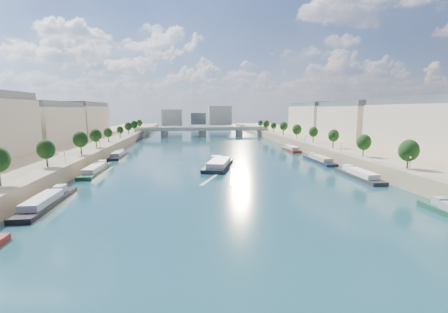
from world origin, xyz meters
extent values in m
plane|color=#0D2B39|center=(0.00, 100.00, 0.00)|extent=(700.00, 700.00, 0.00)
cube|color=#9E8460|center=(-72.00, 100.00, 2.50)|extent=(44.00, 520.00, 5.00)
cube|color=#9E8460|center=(72.00, 100.00, 2.50)|extent=(44.00, 520.00, 5.00)
cube|color=gray|center=(-57.00, 100.00, 5.05)|extent=(14.00, 520.00, 0.10)
cube|color=gray|center=(57.00, 100.00, 5.05)|extent=(14.00, 520.00, 0.10)
cylinder|color=#382B1E|center=(-55.00, 42.00, 6.91)|extent=(0.50, 0.50, 3.82)
ellipsoid|color=#173411|center=(-55.00, 42.00, 10.50)|extent=(4.80, 4.80, 5.52)
cylinder|color=#382B1E|center=(-55.00, 66.00, 6.91)|extent=(0.50, 0.50, 3.82)
ellipsoid|color=#173411|center=(-55.00, 66.00, 10.50)|extent=(4.80, 4.80, 5.52)
cylinder|color=#382B1E|center=(-55.00, 90.00, 6.91)|extent=(0.50, 0.50, 3.82)
ellipsoid|color=#173411|center=(-55.00, 90.00, 10.50)|extent=(4.80, 4.80, 5.52)
cylinder|color=#382B1E|center=(-55.00, 114.00, 6.91)|extent=(0.50, 0.50, 3.82)
ellipsoid|color=#173411|center=(-55.00, 114.00, 10.50)|extent=(4.80, 4.80, 5.52)
cylinder|color=#382B1E|center=(-55.00, 138.00, 6.91)|extent=(0.50, 0.50, 3.82)
ellipsoid|color=#173411|center=(-55.00, 138.00, 10.50)|extent=(4.80, 4.80, 5.52)
cylinder|color=#382B1E|center=(-55.00, 162.00, 6.91)|extent=(0.50, 0.50, 3.82)
ellipsoid|color=#173411|center=(-55.00, 162.00, 10.50)|extent=(4.80, 4.80, 5.52)
cylinder|color=#382B1E|center=(-55.00, 186.00, 6.91)|extent=(0.50, 0.50, 3.82)
ellipsoid|color=#173411|center=(-55.00, 186.00, 10.50)|extent=(4.80, 4.80, 5.52)
cylinder|color=#382B1E|center=(-55.00, 210.00, 6.91)|extent=(0.50, 0.50, 3.82)
ellipsoid|color=#173411|center=(-55.00, 210.00, 10.50)|extent=(4.80, 4.80, 5.52)
cylinder|color=#382B1E|center=(-55.00, 234.00, 6.91)|extent=(0.50, 0.50, 3.82)
ellipsoid|color=#173411|center=(-55.00, 234.00, 10.50)|extent=(4.80, 4.80, 5.52)
cylinder|color=#382B1E|center=(55.00, 50.00, 6.91)|extent=(0.50, 0.50, 3.82)
ellipsoid|color=#173411|center=(55.00, 50.00, 10.50)|extent=(4.80, 4.80, 5.52)
cylinder|color=#382B1E|center=(55.00, 74.00, 6.91)|extent=(0.50, 0.50, 3.82)
ellipsoid|color=#173411|center=(55.00, 74.00, 10.50)|extent=(4.80, 4.80, 5.52)
cylinder|color=#382B1E|center=(55.00, 98.00, 6.91)|extent=(0.50, 0.50, 3.82)
ellipsoid|color=#173411|center=(55.00, 98.00, 10.50)|extent=(4.80, 4.80, 5.52)
cylinder|color=#382B1E|center=(55.00, 122.00, 6.91)|extent=(0.50, 0.50, 3.82)
ellipsoid|color=#173411|center=(55.00, 122.00, 10.50)|extent=(4.80, 4.80, 5.52)
cylinder|color=#382B1E|center=(55.00, 146.00, 6.91)|extent=(0.50, 0.50, 3.82)
ellipsoid|color=#173411|center=(55.00, 146.00, 10.50)|extent=(4.80, 4.80, 5.52)
cylinder|color=#382B1E|center=(55.00, 170.00, 6.91)|extent=(0.50, 0.50, 3.82)
ellipsoid|color=#173411|center=(55.00, 170.00, 10.50)|extent=(4.80, 4.80, 5.52)
cylinder|color=#382B1E|center=(55.00, 194.00, 6.91)|extent=(0.50, 0.50, 3.82)
ellipsoid|color=#173411|center=(55.00, 194.00, 10.50)|extent=(4.80, 4.80, 5.52)
cylinder|color=#382B1E|center=(55.00, 218.00, 6.91)|extent=(0.50, 0.50, 3.82)
ellipsoid|color=#173411|center=(55.00, 218.00, 10.50)|extent=(4.80, 4.80, 5.52)
cylinder|color=#382B1E|center=(55.00, 242.00, 6.91)|extent=(0.50, 0.50, 3.82)
ellipsoid|color=#173411|center=(55.00, 242.00, 10.50)|extent=(4.80, 4.80, 5.52)
cylinder|color=black|center=(-52.50, 70.00, 7.00)|extent=(0.14, 0.14, 4.00)
sphere|color=#FFE5B2|center=(-52.50, 70.00, 9.10)|extent=(0.36, 0.36, 0.36)
cylinder|color=black|center=(-52.50, 110.00, 7.00)|extent=(0.14, 0.14, 4.00)
sphere|color=#FFE5B2|center=(-52.50, 110.00, 9.10)|extent=(0.36, 0.36, 0.36)
cylinder|color=black|center=(-52.50, 150.00, 7.00)|extent=(0.14, 0.14, 4.00)
sphere|color=#FFE5B2|center=(-52.50, 150.00, 9.10)|extent=(0.36, 0.36, 0.36)
cylinder|color=black|center=(-52.50, 190.00, 7.00)|extent=(0.14, 0.14, 4.00)
sphere|color=#FFE5B2|center=(-52.50, 190.00, 9.10)|extent=(0.36, 0.36, 0.36)
cylinder|color=black|center=(52.50, 45.00, 7.00)|extent=(0.14, 0.14, 4.00)
sphere|color=#FFE5B2|center=(52.50, 45.00, 9.10)|extent=(0.36, 0.36, 0.36)
cylinder|color=black|center=(52.50, 85.00, 7.00)|extent=(0.14, 0.14, 4.00)
sphere|color=#FFE5B2|center=(52.50, 85.00, 9.10)|extent=(0.36, 0.36, 0.36)
cylinder|color=black|center=(52.50, 125.00, 7.00)|extent=(0.14, 0.14, 4.00)
sphere|color=#FFE5B2|center=(52.50, 125.00, 9.10)|extent=(0.36, 0.36, 0.36)
cylinder|color=black|center=(52.50, 165.00, 7.00)|extent=(0.14, 0.14, 4.00)
sphere|color=#FFE5B2|center=(52.50, 165.00, 9.10)|extent=(0.36, 0.36, 0.36)
cylinder|color=black|center=(52.50, 205.00, 7.00)|extent=(0.14, 0.14, 4.00)
sphere|color=#FFE5B2|center=(52.50, 205.00, 9.10)|extent=(0.36, 0.36, 0.36)
cube|color=beige|center=(-85.00, 141.00, 15.00)|extent=(16.00, 52.00, 20.00)
cube|color=#474C54|center=(-85.00, 141.00, 26.60)|extent=(14.72, 50.44, 3.20)
cube|color=beige|center=(-85.00, 199.00, 15.00)|extent=(16.00, 52.00, 20.00)
cube|color=#474C54|center=(-85.00, 199.00, 26.60)|extent=(14.72, 50.44, 3.20)
cube|color=beige|center=(85.00, 83.00, 15.00)|extent=(16.00, 52.00, 20.00)
cube|color=#474C54|center=(85.00, 83.00, 26.60)|extent=(14.72, 50.44, 3.20)
cube|color=beige|center=(85.00, 141.00, 15.00)|extent=(16.00, 52.00, 20.00)
cube|color=#474C54|center=(85.00, 141.00, 26.60)|extent=(14.72, 50.44, 3.20)
cube|color=beige|center=(85.00, 199.00, 15.00)|extent=(16.00, 52.00, 20.00)
cube|color=#474C54|center=(85.00, 199.00, 26.60)|extent=(14.72, 50.44, 3.20)
cube|color=beige|center=(-30.00, 310.00, 14.00)|extent=(22.00, 18.00, 18.00)
cube|color=beige|center=(25.00, 320.00, 16.00)|extent=(26.00, 20.00, 22.00)
cube|color=#474C54|center=(0.00, 335.00, 12.00)|extent=(18.00, 16.00, 14.00)
cube|color=#C1B79E|center=(0.00, 223.49, 6.20)|extent=(112.00, 11.00, 2.20)
cube|color=#C1B79E|center=(0.00, 218.49, 7.70)|extent=(112.00, 0.80, 0.90)
cube|color=#C1B79E|center=(0.00, 228.49, 7.70)|extent=(112.00, 0.80, 0.90)
cylinder|color=#C1B79E|center=(-32.00, 223.49, 2.50)|extent=(6.40, 6.40, 5.00)
cylinder|color=#C1B79E|center=(0.00, 223.49, 2.50)|extent=(6.40, 6.40, 5.00)
cylinder|color=#C1B79E|center=(32.00, 223.49, 2.50)|extent=(6.40, 6.40, 5.00)
cube|color=#C1B79E|center=(-52.00, 223.49, 2.50)|extent=(6.00, 12.00, 5.00)
cube|color=#C1B79E|center=(52.00, 223.49, 2.50)|extent=(6.00, 12.00, 5.00)
cube|color=black|center=(0.27, 83.74, 0.41)|extent=(15.54, 29.48, 2.02)
cube|color=silver|center=(0.27, 81.47, 2.34)|extent=(11.43, 19.54, 1.82)
cube|color=silver|center=(0.27, 92.24, 2.32)|extent=(4.83, 4.38, 1.80)
cube|color=silver|center=(-2.93, 66.74, 0.02)|extent=(11.21, 24.42, 0.04)
cube|color=silver|center=(3.47, 66.74, 0.02)|extent=(5.20, 25.87, 0.04)
cube|color=black|center=(-45.50, 39.94, 0.30)|extent=(5.00, 25.20, 1.80)
cube|color=#B6BBC3|center=(-45.50, 37.92, 2.00)|extent=(4.10, 13.86, 1.60)
cube|color=#B6BBC3|center=(-45.50, 47.50, 2.10)|extent=(2.50, 3.02, 1.80)
cube|color=#1B452C|center=(-45.50, 78.65, 0.30)|extent=(5.00, 27.66, 1.80)
cube|color=beige|center=(-45.50, 76.44, 2.00)|extent=(4.10, 15.21, 1.60)
cube|color=beige|center=(-45.50, 86.95, 2.10)|extent=(2.50, 3.32, 1.80)
cube|color=black|center=(-45.50, 114.39, 0.30)|extent=(5.00, 22.78, 1.80)
cube|color=#94949C|center=(-45.50, 112.57, 2.00)|extent=(4.10, 12.53, 1.60)
cube|color=#94949C|center=(-45.50, 121.23, 2.10)|extent=(2.50, 2.73, 1.80)
cube|color=#95949C|center=(45.50, 26.03, 2.10)|extent=(2.50, 2.30, 1.80)
cube|color=#29292C|center=(45.50, 59.25, 0.30)|extent=(5.00, 24.41, 1.80)
cube|color=white|center=(45.50, 57.30, 2.00)|extent=(4.10, 13.42, 1.60)
cube|color=white|center=(45.50, 66.58, 2.10)|extent=(2.50, 2.93, 1.80)
cube|color=#171F34|center=(45.50, 90.51, 0.30)|extent=(5.00, 25.48, 1.80)
cube|color=#B9B48B|center=(45.50, 88.47, 2.00)|extent=(4.10, 14.02, 1.60)
cube|color=#B9B48B|center=(45.50, 98.16, 2.10)|extent=(2.50, 3.06, 1.80)
cube|color=maroon|center=(45.50, 126.98, 0.30)|extent=(5.00, 19.99, 1.80)
cube|color=#B6B9C3|center=(45.50, 125.38, 2.00)|extent=(4.10, 11.00, 1.60)
cube|color=#B6B9C3|center=(45.50, 132.98, 2.10)|extent=(2.50, 2.40, 1.80)
camera|label=1|loc=(-11.21, -33.79, 22.78)|focal=24.00mm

